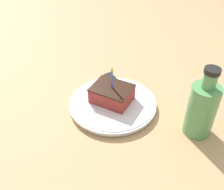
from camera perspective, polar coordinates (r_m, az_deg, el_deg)
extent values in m
cube|color=tan|center=(0.79, -0.18, -4.05)|extent=(2.40, 2.40, 0.04)
cylinder|color=silver|center=(0.78, 0.00, -1.94)|extent=(0.25, 0.25, 0.02)
cylinder|color=silver|center=(0.78, 0.00, -1.72)|extent=(0.26, 0.26, 0.01)
cube|color=#99332D|center=(0.77, -0.02, 0.13)|extent=(0.09, 0.11, 0.04)
cube|color=black|center=(0.75, -0.02, 1.56)|extent=(0.09, 0.11, 0.00)
cylinder|color=#4C72E0|center=(0.73, -0.02, 3.44)|extent=(0.01, 0.01, 0.06)
cone|color=yellow|center=(0.71, -0.02, 5.67)|extent=(0.01, 0.01, 0.01)
cube|color=#262626|center=(0.82, 2.43, 1.21)|extent=(0.07, 0.10, 0.00)
cube|color=#262626|center=(0.87, -0.32, 3.99)|extent=(0.04, 0.05, 0.00)
cylinder|color=#599959|center=(0.70, 18.87, -3.22)|extent=(0.07, 0.07, 0.15)
cylinder|color=#599959|center=(0.65, 20.53, 2.97)|extent=(0.03, 0.03, 0.04)
cylinder|color=black|center=(0.63, 21.05, 4.92)|extent=(0.04, 0.04, 0.01)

